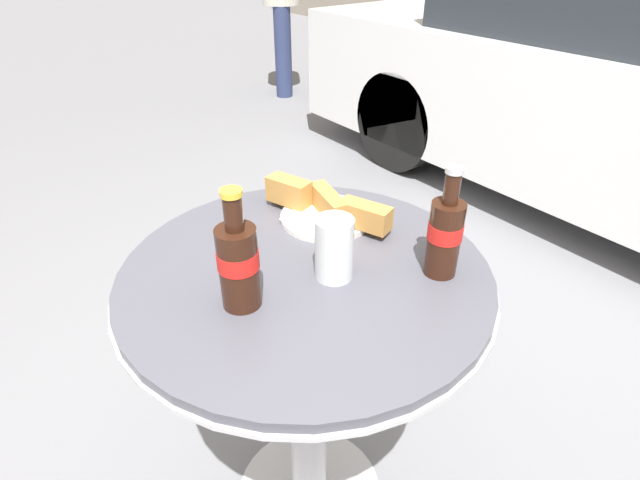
{
  "coord_description": "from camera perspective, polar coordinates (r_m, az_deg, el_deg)",
  "views": [
    {
      "loc": [
        0.64,
        -0.45,
        1.33
      ],
      "look_at": [
        0.0,
        0.04,
        0.82
      ],
      "focal_mm": 28.0,
      "sensor_mm": 36.0,
      "label": 1
    }
  ],
  "objects": [
    {
      "name": "cola_bottle_right",
      "position": [
        0.93,
        14.07,
        0.69
      ],
      "size": [
        0.06,
        0.06,
        0.22
      ],
      "color": "#33190F",
      "rests_on": "bistro_table"
    },
    {
      "name": "drinking_glass",
      "position": [
        0.91,
        1.63,
        -1.26
      ],
      "size": [
        0.07,
        0.07,
        0.12
      ],
      "color": "silver",
      "rests_on": "bistro_table"
    },
    {
      "name": "lunch_plate_near",
      "position": [
        1.11,
        0.64,
        3.63
      ],
      "size": [
        0.3,
        0.21,
        0.07
      ],
      "color": "silver",
      "rests_on": "bistro_table"
    },
    {
      "name": "cola_bottle_left",
      "position": [
        0.84,
        -9.31,
        -2.53
      ],
      "size": [
        0.07,
        0.07,
        0.22
      ],
      "color": "#33190F",
      "rests_on": "bistro_table"
    },
    {
      "name": "bistro_table",
      "position": [
        1.09,
        -1.54,
        -11.51
      ],
      "size": [
        0.73,
        0.73,
        0.77
      ],
      "color": "#B7B7BC",
      "rests_on": "ground_plane"
    }
  ]
}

